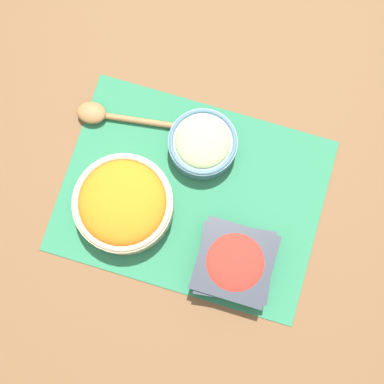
{
  "coord_description": "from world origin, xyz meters",
  "views": [
    {
      "loc": [
        0.05,
        -0.17,
        1.0
      ],
      "look_at": [
        0.0,
        0.0,
        0.03
      ],
      "focal_mm": 50.0,
      "sensor_mm": 36.0,
      "label": 1
    }
  ],
  "objects_px": {
    "cucumber_bowl": "(203,144)",
    "wooden_spoon": "(104,115)",
    "tomato_bowl": "(234,263)",
    "carrot_bowl": "(123,204)"
  },
  "relations": [
    {
      "from": "carrot_bowl",
      "to": "wooden_spoon",
      "type": "xyz_separation_m",
      "value": [
        -0.09,
        0.16,
        -0.03
      ]
    },
    {
      "from": "carrot_bowl",
      "to": "tomato_bowl",
      "type": "height_order",
      "value": "carrot_bowl"
    },
    {
      "from": "cucumber_bowl",
      "to": "wooden_spoon",
      "type": "relative_size",
      "value": 0.65
    },
    {
      "from": "tomato_bowl",
      "to": "cucumber_bowl",
      "type": "bearing_deg",
      "value": 120.95
    },
    {
      "from": "cucumber_bowl",
      "to": "tomato_bowl",
      "type": "bearing_deg",
      "value": -59.05
    },
    {
      "from": "carrot_bowl",
      "to": "wooden_spoon",
      "type": "bearing_deg",
      "value": 120.7
    },
    {
      "from": "tomato_bowl",
      "to": "wooden_spoon",
      "type": "xyz_separation_m",
      "value": [
        -0.32,
        0.2,
        -0.02
      ]
    },
    {
      "from": "cucumber_bowl",
      "to": "carrot_bowl",
      "type": "bearing_deg",
      "value": -124.93
    },
    {
      "from": "cucumber_bowl",
      "to": "wooden_spoon",
      "type": "bearing_deg",
      "value": 178.47
    },
    {
      "from": "cucumber_bowl",
      "to": "wooden_spoon",
      "type": "distance_m",
      "value": 0.2
    }
  ]
}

